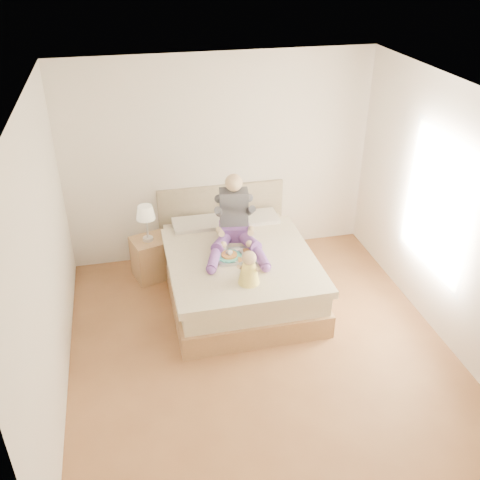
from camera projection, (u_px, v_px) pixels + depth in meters
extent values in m
cube|color=brown|center=(259.00, 346.00, 5.80)|extent=(4.00, 4.20, 0.01)
cube|color=white|center=(265.00, 98.00, 4.45)|extent=(4.00, 4.20, 0.02)
cube|color=white|center=(220.00, 160.00, 6.90)|extent=(4.00, 0.02, 2.70)
cube|color=white|center=(348.00, 401.00, 3.35)|extent=(4.00, 0.02, 2.70)
cube|color=white|center=(44.00, 264.00, 4.74)|extent=(0.02, 4.20, 2.70)
cube|color=white|center=(449.00, 217.00, 5.51)|extent=(0.02, 4.20, 2.70)
cube|color=white|center=(438.00, 204.00, 5.65)|extent=(0.02, 1.30, 1.60)
cube|color=#FFFAD1|center=(438.00, 205.00, 5.65)|extent=(0.01, 1.18, 1.48)
cube|color=olive|center=(239.00, 284.00, 6.59)|extent=(1.68, 2.13, 0.28)
cube|color=beige|center=(239.00, 266.00, 6.46)|extent=(1.60, 2.05, 0.24)
cube|color=beige|center=(241.00, 261.00, 6.25)|extent=(1.70, 1.80, 0.09)
cube|color=beige|center=(197.00, 227.00, 6.92)|extent=(0.62, 0.40, 0.14)
cube|color=beige|center=(254.00, 221.00, 7.06)|extent=(0.62, 0.40, 0.14)
cube|color=gray|center=(221.00, 218.00, 7.31)|extent=(1.70, 0.08, 1.00)
cube|color=olive|center=(152.00, 258.00, 6.85)|extent=(0.55, 0.51, 0.55)
cylinder|color=silver|center=(148.00, 239.00, 6.68)|extent=(0.13, 0.13, 0.04)
cylinder|color=silver|center=(147.00, 228.00, 6.60)|extent=(0.03, 0.03, 0.27)
cone|color=beige|center=(145.00, 212.00, 6.49)|extent=(0.23, 0.23, 0.17)
cube|color=#5A3380|center=(234.00, 231.00, 6.60)|extent=(0.40, 0.34, 0.17)
cube|color=#323138|center=(234.00, 208.00, 6.50)|extent=(0.37, 0.26, 0.46)
sphere|color=tan|center=(234.00, 183.00, 6.30)|extent=(0.21, 0.21, 0.21)
cylinder|color=#5A3380|center=(223.00, 242.00, 6.39)|extent=(0.36, 0.50, 0.21)
cylinder|color=#5A3380|center=(214.00, 259.00, 6.08)|extent=(0.25, 0.45, 0.12)
sphere|color=#5A3380|center=(211.00, 270.00, 5.90)|extent=(0.11, 0.11, 0.11)
cylinder|color=#323138|center=(218.00, 212.00, 6.36)|extent=(0.16, 0.30, 0.24)
cylinder|color=tan|center=(220.00, 232.00, 6.29)|extent=(0.09, 0.30, 0.16)
sphere|color=tan|center=(223.00, 245.00, 6.22)|extent=(0.08, 0.08, 0.08)
cylinder|color=#5A3380|center=(248.00, 241.00, 6.41)|extent=(0.24, 0.51, 0.21)
cylinder|color=#5A3380|center=(261.00, 257.00, 6.11)|extent=(0.13, 0.44, 0.12)
sphere|color=#5A3380|center=(266.00, 268.00, 5.94)|extent=(0.11, 0.11, 0.11)
cylinder|color=#323138|center=(250.00, 211.00, 6.38)|extent=(0.10, 0.29, 0.24)
cylinder|color=tan|center=(251.00, 231.00, 6.31)|extent=(0.14, 0.30, 0.16)
sphere|color=tan|center=(249.00, 244.00, 6.23)|extent=(0.08, 0.08, 0.08)
cube|color=silver|center=(238.00, 257.00, 6.23)|extent=(0.50, 0.40, 0.01)
cylinder|color=#40B9A6|center=(229.00, 256.00, 6.22)|extent=(0.28, 0.28, 0.02)
cylinder|color=#BF803F|center=(229.00, 255.00, 6.21)|extent=(0.18, 0.18, 0.02)
cylinder|color=silver|center=(223.00, 248.00, 6.30)|extent=(0.08, 0.08, 0.09)
torus|color=silver|center=(227.00, 247.00, 6.30)|extent=(0.02, 0.06, 0.06)
cylinder|color=olive|center=(223.00, 245.00, 6.28)|extent=(0.07, 0.07, 0.01)
cylinder|color=silver|center=(247.00, 252.00, 6.30)|extent=(0.15, 0.15, 0.01)
cube|color=#BF803F|center=(247.00, 251.00, 6.30)|extent=(0.09, 0.08, 0.02)
cylinder|color=silver|center=(241.00, 261.00, 6.13)|extent=(0.15, 0.15, 0.01)
ellipsoid|color=red|center=(243.00, 260.00, 6.12)|extent=(0.04, 0.03, 0.01)
cylinder|color=white|center=(253.00, 248.00, 6.27)|extent=(0.07, 0.07, 0.12)
cylinder|color=gold|center=(253.00, 248.00, 6.27)|extent=(0.07, 0.07, 0.12)
cylinder|color=white|center=(253.00, 259.00, 6.14)|extent=(0.07, 0.07, 0.04)
cylinder|color=#411409|center=(253.00, 259.00, 6.14)|extent=(0.06, 0.06, 0.03)
cone|color=#FFE550|center=(249.00, 273.00, 5.72)|extent=(0.23, 0.23, 0.25)
sphere|color=tan|center=(249.00, 258.00, 5.63)|extent=(0.16, 0.16, 0.16)
cylinder|color=tan|center=(247.00, 273.00, 5.87)|extent=(0.15, 0.18, 0.06)
sphere|color=tan|center=(249.00, 268.00, 5.94)|extent=(0.05, 0.05, 0.05)
cylinder|color=tan|center=(241.00, 267.00, 5.72)|extent=(0.12, 0.12, 0.11)
cylinder|color=tan|center=(255.00, 274.00, 5.85)|extent=(0.11, 0.19, 0.06)
sphere|color=tan|center=(257.00, 270.00, 5.92)|extent=(0.05, 0.05, 0.05)
cylinder|color=tan|center=(258.00, 270.00, 5.68)|extent=(0.07, 0.14, 0.11)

